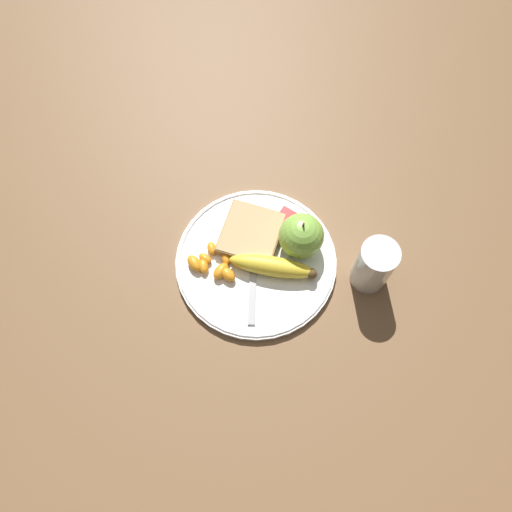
{
  "coord_description": "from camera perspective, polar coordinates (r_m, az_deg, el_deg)",
  "views": [
    {
      "loc": [
        0.28,
        0.19,
        0.83
      ],
      "look_at": [
        0.0,
        0.0,
        0.03
      ],
      "focal_mm": 35.0,
      "sensor_mm": 36.0,
      "label": 1
    }
  ],
  "objects": [
    {
      "name": "juice_glass",
      "position": [
        0.86,
        13.26,
        -1.16
      ],
      "size": [
        0.06,
        0.06,
        0.11
      ],
      "color": "silver",
      "rests_on": "ground_plane"
    },
    {
      "name": "plate",
      "position": [
        0.89,
        0.0,
        -0.6
      ],
      "size": [
        0.29,
        0.29,
        0.01
      ],
      "color": "white",
      "rests_on": "ground_plane"
    },
    {
      "name": "apple",
      "position": [
        0.87,
        5.19,
        2.29
      ],
      "size": [
        0.08,
        0.08,
        0.09
      ],
      "color": "#84BC47",
      "rests_on": "plate"
    },
    {
      "name": "orange_segment_2",
      "position": [
        0.89,
        -5.09,
        0.87
      ],
      "size": [
        0.03,
        0.03,
        0.01
      ],
      "color": "orange",
      "rests_on": "plate"
    },
    {
      "name": "orange_segment_4",
      "position": [
        0.87,
        -4.04,
        -1.72
      ],
      "size": [
        0.03,
        0.02,
        0.02
      ],
      "color": "orange",
      "rests_on": "plate"
    },
    {
      "name": "orange_segment_7",
      "position": [
        0.89,
        -3.48,
        1.07
      ],
      "size": [
        0.02,
        0.04,
        0.02
      ],
      "color": "orange",
      "rests_on": "plate"
    },
    {
      "name": "orange_segment_6",
      "position": [
        0.88,
        -7.04,
        -0.83
      ],
      "size": [
        0.03,
        0.04,
        0.02
      ],
      "color": "orange",
      "rests_on": "plate"
    },
    {
      "name": "banana",
      "position": [
        0.86,
        1.95,
        -1.31
      ],
      "size": [
        0.09,
        0.15,
        0.04
      ],
      "color": "yellow",
      "rests_on": "plate"
    },
    {
      "name": "bread_slice",
      "position": [
        0.9,
        -0.56,
        2.55
      ],
      "size": [
        0.13,
        0.13,
        0.02
      ],
      "color": "olive",
      "rests_on": "plate"
    },
    {
      "name": "orange_segment_3",
      "position": [
        0.88,
        -6.03,
        -1.18
      ],
      "size": [
        0.03,
        0.03,
        0.02
      ],
      "color": "orange",
      "rests_on": "plate"
    },
    {
      "name": "jam_packet",
      "position": [
        0.91,
        3.42,
        3.86
      ],
      "size": [
        0.05,
        0.04,
        0.02
      ],
      "color": "silver",
      "rests_on": "plate"
    },
    {
      "name": "orange_segment_1",
      "position": [
        0.88,
        -3.47,
        -0.18
      ],
      "size": [
        0.03,
        0.03,
        0.01
      ],
      "color": "orange",
      "rests_on": "plate"
    },
    {
      "name": "orange_segment_0",
      "position": [
        0.87,
        -3.3,
        -2.07
      ],
      "size": [
        0.03,
        0.04,
        0.02
      ],
      "color": "orange",
      "rests_on": "plate"
    },
    {
      "name": "fork",
      "position": [
        0.88,
        -0.31,
        -1.05
      ],
      "size": [
        0.17,
        0.11,
        0.0
      ],
      "rotation": [
        0.0,
        0.0,
        9.97
      ],
      "color": "#B2B2B7",
      "rests_on": "plate"
    },
    {
      "name": "orange_segment_5",
      "position": [
        0.89,
        -5.84,
        -0.28
      ],
      "size": [
        0.02,
        0.03,
        0.01
      ],
      "color": "orange",
      "rests_on": "plate"
    },
    {
      "name": "ground_plane",
      "position": [
        0.9,
        0.0,
        -0.8
      ],
      "size": [
        3.0,
        3.0,
        0.0
      ],
      "primitive_type": "plane",
      "color": "brown"
    }
  ]
}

